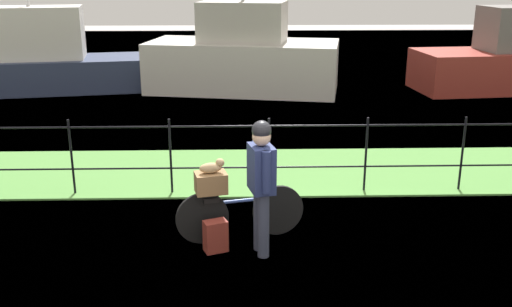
# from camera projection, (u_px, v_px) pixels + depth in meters

# --- Properties ---
(ground_plane) EXTENTS (60.00, 60.00, 0.00)m
(ground_plane) POSITION_uv_depth(u_px,v_px,m) (278.00, 267.00, 6.86)
(ground_plane) COLOR #9E9993
(grass_strip) EXTENTS (27.00, 2.40, 0.03)m
(grass_strip) POSITION_uv_depth(u_px,v_px,m) (266.00, 171.00, 10.03)
(grass_strip) COLOR #569342
(grass_strip) RESTS_ON ground
(harbor_water) EXTENTS (30.00, 30.00, 0.00)m
(harbor_water) POSITION_uv_depth(u_px,v_px,m) (254.00, 80.00, 18.22)
(harbor_water) COLOR #426684
(harbor_water) RESTS_ON ground
(iron_fence) EXTENTS (18.04, 0.04, 1.20)m
(iron_fence) POSITION_uv_depth(u_px,v_px,m) (269.00, 151.00, 8.90)
(iron_fence) COLOR black
(iron_fence) RESTS_ON ground
(bicycle_main) EXTENTS (1.64, 0.42, 0.68)m
(bicycle_main) POSITION_uv_depth(u_px,v_px,m) (240.00, 213.00, 7.46)
(bicycle_main) COLOR black
(bicycle_main) RESTS_ON ground
(wooden_crate) EXTENTS (0.44, 0.36, 0.26)m
(wooden_crate) POSITION_uv_depth(u_px,v_px,m) (211.00, 183.00, 7.24)
(wooden_crate) COLOR olive
(wooden_crate) RESTS_ON bicycle_main
(terrier_dog) EXTENTS (0.32, 0.20, 0.18)m
(terrier_dog) POSITION_uv_depth(u_px,v_px,m) (212.00, 167.00, 7.18)
(terrier_dog) COLOR tan
(terrier_dog) RESTS_ON wooden_crate
(cyclist_person) EXTENTS (0.34, 0.53, 1.68)m
(cyclist_person) POSITION_uv_depth(u_px,v_px,m) (261.00, 176.00, 6.89)
(cyclist_person) COLOR #383D51
(cyclist_person) RESTS_ON ground
(backpack_on_paving) EXTENTS (0.33, 0.27, 0.40)m
(backpack_on_paving) POSITION_uv_depth(u_px,v_px,m) (216.00, 236.00, 7.18)
(backpack_on_paving) COLOR maroon
(backpack_on_paving) RESTS_ON ground
(moored_boat_near) EXTENTS (5.60, 3.29, 4.08)m
(moored_boat_near) POSITION_uv_depth(u_px,v_px,m) (243.00, 58.00, 16.38)
(moored_boat_near) COLOR silver
(moored_boat_near) RESTS_ON ground
(moored_boat_far) EXTENTS (6.50, 2.89, 3.94)m
(moored_boat_far) POSITION_uv_depth(u_px,v_px,m) (35.00, 61.00, 16.34)
(moored_boat_far) COLOR #2D3856
(moored_boat_far) RESTS_ON ground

